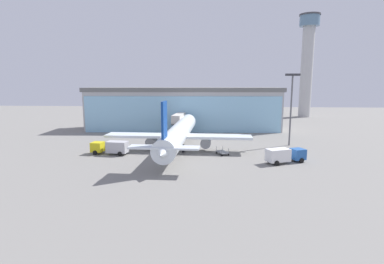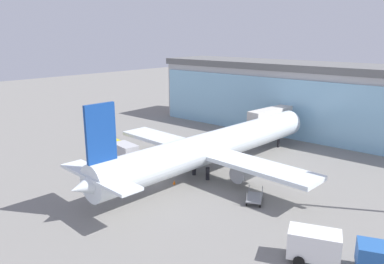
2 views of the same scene
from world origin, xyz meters
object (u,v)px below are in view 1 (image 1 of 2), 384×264
at_px(safety_cone_wingtip, 113,150).
at_px(catering_truck, 111,147).
at_px(fuel_truck, 284,155).
at_px(baggage_cart, 222,152).
at_px(control_tower, 307,59).
at_px(jet_bridge, 180,118).
at_px(airplane, 179,133).
at_px(apron_light_mast, 291,103).
at_px(safety_cone_nose, 171,155).

bearing_deg(safety_cone_wingtip, catering_truck, -84.15).
height_order(fuel_truck, baggage_cart, fuel_truck).
bearing_deg(control_tower, catering_truck, -130.10).
distance_m(jet_bridge, airplane, 19.02).
bearing_deg(jet_bridge, apron_light_mast, -111.91).
xyz_separation_m(jet_bridge, apron_light_mast, (26.15, -12.99, 5.25)).
xyz_separation_m(apron_light_mast, safety_cone_nose, (-25.35, -12.07, -9.42)).
bearing_deg(jet_bridge, catering_truck, 159.02).
relative_size(jet_bridge, control_tower, 0.32).
xyz_separation_m(jet_bridge, safety_cone_wingtip, (-11.58, -21.71, -4.16)).
bearing_deg(jet_bridge, baggage_cart, -150.26).
relative_size(jet_bridge, catering_truck, 1.75).
distance_m(control_tower, safety_cone_wingtip, 92.00).
xyz_separation_m(baggage_cart, safety_cone_wingtip, (-22.29, 1.00, -0.23)).
xyz_separation_m(apron_light_mast, safety_cone_wingtip, (-37.73, -8.72, -9.42)).
relative_size(catering_truck, safety_cone_wingtip, 13.66).
height_order(catering_truck, safety_cone_wingtip, catering_truck).
distance_m(fuel_truck, baggage_cart, 12.11).
distance_m(fuel_truck, safety_cone_wingtip, 33.68).
xyz_separation_m(control_tower, airplane, (-45.28, -64.36, -19.67)).
xyz_separation_m(catering_truck, safety_cone_wingtip, (-0.22, 2.13, -1.19)).
height_order(apron_light_mast, catering_truck, apron_light_mast).
height_order(baggage_cart, safety_cone_nose, baggage_cart).
height_order(control_tower, safety_cone_nose, control_tower).
height_order(catering_truck, baggage_cart, catering_truck).
distance_m(apron_light_mast, safety_cone_wingtip, 39.85).
xyz_separation_m(airplane, baggage_cart, (9.01, -3.79, -3.02)).
xyz_separation_m(catering_truck, baggage_cart, (22.07, 1.13, -0.97)).
height_order(airplane, fuel_truck, airplane).
bearing_deg(safety_cone_wingtip, fuel_truck, -11.18).
bearing_deg(catering_truck, baggage_cart, -170.15).
height_order(safety_cone_nose, safety_cone_wingtip, same).
bearing_deg(baggage_cart, catering_truck, 65.25).
xyz_separation_m(safety_cone_nose, safety_cone_wingtip, (-12.38, 3.34, 0.00)).
bearing_deg(safety_cone_wingtip, safety_cone_nose, -15.12).
bearing_deg(apron_light_mast, jet_bridge, 153.58).
bearing_deg(jet_bridge, safety_cone_wingtip, 156.43).
bearing_deg(jet_bridge, airplane, -170.38).
relative_size(apron_light_mast, airplane, 0.40).
bearing_deg(fuel_truck, safety_cone_nose, 148.24).
relative_size(catering_truck, baggage_cart, 2.33).
distance_m(apron_light_mast, airplane, 25.91).
bearing_deg(jet_bridge, safety_cone_nose, -173.67).
distance_m(apron_light_mast, fuel_truck, 17.95).
xyz_separation_m(jet_bridge, safety_cone_nose, (0.80, -25.06, -4.16)).
bearing_deg(apron_light_mast, catering_truck, -163.86).
relative_size(airplane, catering_truck, 5.36).
height_order(apron_light_mast, safety_cone_nose, apron_light_mast).
xyz_separation_m(control_tower, apron_light_mast, (-20.82, -58.43, -13.50)).
xyz_separation_m(apron_light_mast, baggage_cart, (-15.44, -9.72, -9.19)).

